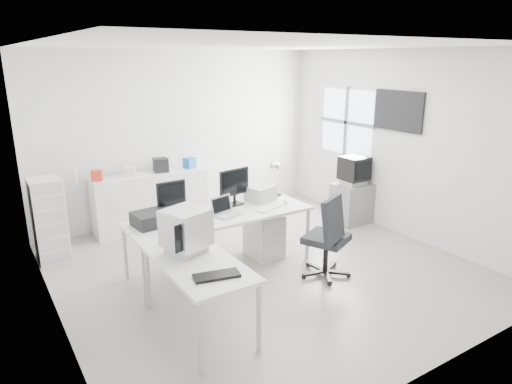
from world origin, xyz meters
TOP-DOWN VIEW (x-y plane):
  - floor at (0.00, 0.00)m, footprint 5.00×5.00m
  - ceiling at (0.00, 0.00)m, footprint 5.00×5.00m
  - back_wall at (0.00, 2.50)m, footprint 5.00×0.02m
  - left_wall at (-2.50, 0.00)m, footprint 0.02×5.00m
  - right_wall at (2.50, 0.00)m, footprint 0.02×5.00m
  - window at (2.48, 1.20)m, footprint 0.02×1.20m
  - wall_picture at (2.47, 0.10)m, footprint 0.04×0.90m
  - main_desk at (-0.47, 0.31)m, footprint 2.40×0.80m
  - side_desk at (-1.32, -0.79)m, footprint 0.70×1.40m
  - drawer_pedestal at (0.23, 0.36)m, footprint 0.40×0.50m
  - inkjet_printer at (-1.32, 0.41)m, footprint 0.50×0.41m
  - lcd_monitor_small at (-1.02, 0.56)m, footprint 0.38×0.23m
  - lcd_monitor_large at (-0.12, 0.56)m, footprint 0.49×0.26m
  - laptop at (-0.42, 0.21)m, footprint 0.36×0.37m
  - white_keyboard at (0.18, 0.16)m, footprint 0.43×0.26m
  - white_mouse at (0.48, 0.21)m, footprint 0.06×0.06m
  - laser_printer at (0.28, 0.53)m, footprint 0.43×0.40m
  - desk_lamp at (0.63, 0.61)m, footprint 0.22×0.22m
  - crt_monitor at (-1.32, -0.54)m, footprint 0.45×0.45m
  - black_keyboard at (-1.32, -1.19)m, footprint 0.45×0.26m
  - office_chair at (0.55, -0.58)m, footprint 0.85×0.85m
  - tv_cabinet at (2.22, 0.69)m, footprint 0.60×0.49m
  - crt_tv at (2.22, 0.69)m, footprint 0.50×0.48m
  - sideboard at (-0.70, 2.24)m, footprint 1.82×0.45m
  - clutter_box_a at (-1.50, 2.24)m, footprint 0.19×0.18m
  - clutter_box_b at (-1.00, 2.24)m, footprint 0.19×0.18m
  - clutter_box_c at (-0.50, 2.24)m, footprint 0.26×0.24m
  - clutter_box_d at (-0.00, 2.24)m, footprint 0.22×0.20m
  - clutter_bottle at (-1.80, 2.28)m, footprint 0.07×0.07m
  - filing_cabinet at (-2.28, 1.80)m, footprint 0.40×0.47m

SIDE VIEW (x-z plane):
  - floor at x=0.00m, z-range -0.01..0.01m
  - drawer_pedestal at x=0.23m, z-range 0.00..0.60m
  - tv_cabinet at x=2.22m, z-range 0.00..0.66m
  - main_desk at x=-0.47m, z-range 0.00..0.75m
  - side_desk at x=-1.32m, z-range 0.00..0.75m
  - sideboard at x=-0.70m, z-range 0.00..0.91m
  - office_chair at x=0.55m, z-range 0.00..1.11m
  - filing_cabinet at x=-2.28m, z-range 0.00..1.14m
  - white_keyboard at x=0.18m, z-range 0.75..0.77m
  - black_keyboard at x=-1.32m, z-range 0.75..0.78m
  - white_mouse at x=0.48m, z-range 0.75..0.81m
  - inkjet_printer at x=-1.32m, z-range 0.75..0.91m
  - laptop at x=-0.42m, z-range 0.75..0.95m
  - laser_printer at x=0.28m, z-range 0.75..0.96m
  - crt_tv at x=2.22m, z-range 0.66..1.11m
  - crt_monitor at x=-1.32m, z-range 0.75..1.16m
  - clutter_box_b at x=-1.00m, z-range 0.91..1.06m
  - lcd_monitor_small at x=-1.02m, z-range 0.75..1.22m
  - clutter_box_a at x=-1.50m, z-range 0.91..1.06m
  - lcd_monitor_large at x=-0.12m, z-range 0.75..1.24m
  - clutter_box_d at x=0.00m, z-range 0.91..1.08m
  - desk_lamp at x=0.63m, z-range 0.75..1.26m
  - clutter_bottle at x=-1.80m, z-range 0.91..1.13m
  - clutter_box_c at x=-0.50m, z-range 0.91..1.13m
  - back_wall at x=0.00m, z-range 0.00..2.80m
  - left_wall at x=-2.50m, z-range 0.00..2.80m
  - right_wall at x=2.50m, z-range 0.00..2.80m
  - window at x=2.48m, z-range 1.05..2.15m
  - wall_picture at x=2.47m, z-range 1.60..2.20m
  - ceiling at x=0.00m, z-range 2.79..2.80m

